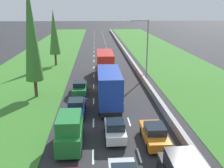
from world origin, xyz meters
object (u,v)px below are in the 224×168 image
Objects in this scene: blue_box_truck_centre_lane at (109,87)px; street_light_mast at (145,45)px; blue_sedan_left_lane at (76,107)px; poplar_tree_third at (54,32)px; red_box_truck_centre_lane at (105,64)px; red_hatchback_centre_lane at (104,62)px; poplar_tree_second at (31,32)px; green_van_left_lane at (70,131)px; orange_sedan_right_lane at (154,134)px; white_hatchback_centre_lane at (115,130)px; green_sedan_left_lane at (80,87)px.

street_light_mast is (6.27, 11.68, 3.05)m from blue_box_truck_centre_lane.
poplar_tree_third reaches higher than blue_sedan_left_lane.
red_box_truck_centre_lane is 6.98m from street_light_mast.
red_hatchback_centre_lane is (0.19, 8.16, -1.35)m from red_box_truck_centre_lane.
red_box_truck_centre_lane is at bearing 44.90° from poplar_tree_second.
poplar_tree_second is at bearing -89.58° from poplar_tree_third.
red_hatchback_centre_lane is (3.80, 29.58, -0.56)m from green_van_left_lane.
orange_sedan_right_lane is at bearing -45.27° from poplar_tree_second.
white_hatchback_centre_lane is at bearing -90.22° from red_hatchback_centre_lane.
blue_sedan_left_lane is 0.48× the size of blue_box_truck_centre_lane.
blue_sedan_left_lane is 0.43× the size of poplar_tree_third.
white_hatchback_centre_lane is 28.47m from red_hatchback_centre_lane.
red_box_truck_centre_lane reaches higher than green_sedan_left_lane.
red_hatchback_centre_lane is (0.11, 28.46, 0.00)m from white_hatchback_centre_lane.
green_van_left_lane is 13.46m from green_sedan_left_lane.
street_light_mast reaches higher than white_hatchback_centre_lane.
green_sedan_left_lane is (-3.66, 12.33, -0.02)m from white_hatchback_centre_lane.
blue_box_truck_centre_lane is (3.56, 2.51, 1.37)m from blue_sedan_left_lane.
blue_box_truck_centre_lane is 23.80m from poplar_tree_third.
green_sedan_left_lane is (-0.00, 6.76, 0.00)m from blue_sedan_left_lane.
red_hatchback_centre_lane is 0.28× the size of poplar_tree_second.
street_light_mast reaches higher than orange_sedan_right_lane.
white_hatchback_centre_lane is 6.66m from blue_sedan_left_lane.
orange_sedan_right_lane is at bearing -81.28° from red_box_truck_centre_lane.
poplar_tree_third reaches higher than white_hatchback_centre_lane.
blue_box_truck_centre_lane is 13.61m from street_light_mast.
green_van_left_lane is at bearing -99.56° from red_box_truck_centre_lane.
poplar_tree_third is 18.31m from street_light_mast.
red_box_truck_centre_lane is at bearing -45.95° from poplar_tree_third.
blue_sedan_left_lane is at bearing -124.71° from street_light_mast.
red_hatchback_centre_lane is at bearing 61.85° from poplar_tree_second.
red_hatchback_centre_lane is at bearing 82.69° from green_van_left_lane.
white_hatchback_centre_lane is at bearing 16.84° from green_van_left_lane.
blue_sedan_left_lane is 0.32× the size of poplar_tree_second.
blue_sedan_left_lane is 1.00× the size of green_sedan_left_lane.
orange_sedan_right_lane is 0.43× the size of poplar_tree_third.
red_box_truck_centre_lane is (0.01, 12.23, 0.00)m from blue_box_truck_centre_lane.
green_van_left_lane is 1.09× the size of blue_sedan_left_lane.
orange_sedan_right_lane is 21.37m from street_light_mast.
white_hatchback_centre_lane is at bearing -107.36° from street_light_mast.
poplar_tree_second is at bearing 134.73° from orange_sedan_right_lane.
blue_sedan_left_lane is at bearing -99.33° from red_hatchback_centre_lane.
orange_sedan_right_lane is (6.83, -6.50, 0.00)m from blue_sedan_left_lane.
red_hatchback_centre_lane reaches higher than orange_sedan_right_lane.
green_sedan_left_lane is 0.32× the size of poplar_tree_second.
blue_box_truck_centre_lane is 0.67× the size of poplar_tree_second.
poplar_tree_third is (-9.27, 1.23, 5.43)m from red_hatchback_centre_lane.
blue_box_truck_centre_lane reaches higher than white_hatchback_centre_lane.
red_hatchback_centre_lane is at bearing 76.87° from green_sedan_left_lane.
poplar_tree_second is at bearing -118.15° from red_hatchback_centre_lane.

